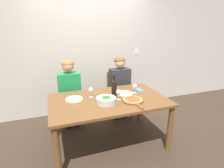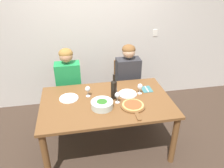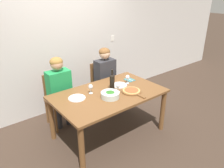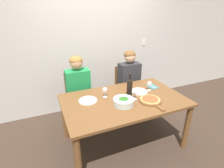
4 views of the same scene
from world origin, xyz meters
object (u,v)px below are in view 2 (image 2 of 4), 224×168
at_px(chair_left, 70,90).
at_px(person_woman, 68,79).
at_px(chair_right, 126,85).
at_px(fork_on_napkin, 147,89).
at_px(dinner_plate_left, 69,98).
at_px(wine_bottle, 114,89).
at_px(broccoli_bowl, 102,104).
at_px(wine_glass_right, 140,87).
at_px(person_man, 128,74).
at_px(dinner_plate_right, 128,94).
at_px(wine_glass_left, 88,89).
at_px(pizza_on_board, 133,106).
at_px(wine_glass_centre, 118,96).

height_order(chair_left, person_woman, person_woman).
bearing_deg(chair_right, fork_on_napkin, -78.07).
height_order(chair_left, dinner_plate_left, chair_left).
height_order(wine_bottle, broccoli_bowl, wine_bottle).
relative_size(wine_bottle, fork_on_napkin, 1.92).
bearing_deg(wine_glass_right, chair_left, 142.92).
relative_size(person_man, broccoli_bowl, 4.51).
xyz_separation_m(chair_right, broccoli_bowl, (-0.55, -0.96, 0.30)).
relative_size(chair_left, fork_on_napkin, 5.10).
bearing_deg(dinner_plate_right, chair_left, 137.95).
bearing_deg(wine_glass_right, wine_bottle, -172.27).
distance_m(broccoli_bowl, dinner_plate_left, 0.49).
relative_size(dinner_plate_right, wine_glass_left, 1.67).
relative_size(person_man, dinner_plate_right, 4.96).
xyz_separation_m(chair_right, wine_glass_right, (0.00, -0.73, 0.36)).
bearing_deg(wine_bottle, chair_right, 64.65).
bearing_deg(person_man, person_woman, 180.00).
xyz_separation_m(chair_left, dinner_plate_left, (0.00, -0.68, 0.26)).
height_order(wine_bottle, wine_glass_right, wine_bottle).
distance_m(dinner_plate_right, wine_glass_left, 0.55).
bearing_deg(fork_on_napkin, wine_glass_left, -177.93).
xyz_separation_m(chair_right, person_woman, (-0.96, -0.11, 0.25)).
bearing_deg(person_man, chair_left, 173.52).
relative_size(pizza_on_board, wine_glass_centre, 2.98).
bearing_deg(wine_bottle, person_woman, 131.40).
bearing_deg(person_woman, wine_glass_left, -65.24).
xyz_separation_m(person_woman, broccoli_bowl, (0.40, -0.85, 0.05)).
relative_size(chair_right, pizza_on_board, 2.04).
bearing_deg(chair_left, dinner_plate_left, -89.88).
distance_m(wine_bottle, pizza_on_board, 0.34).
bearing_deg(chair_right, dinner_plate_right, -102.95).
bearing_deg(dinner_plate_left, pizza_on_board, -23.44).
bearing_deg(person_man, wine_glass_right, -89.64).
bearing_deg(person_woman, broccoli_bowl, -64.64).
height_order(dinner_plate_right, pizza_on_board, pizza_on_board).
bearing_deg(wine_glass_centre, wine_glass_left, 147.89).
relative_size(dinner_plate_left, wine_glass_left, 1.67).
relative_size(person_man, wine_glass_left, 8.26).
height_order(dinner_plate_left, pizza_on_board, pizza_on_board).
bearing_deg(dinner_plate_right, person_woman, 142.59).
height_order(chair_right, pizza_on_board, chair_right).
height_order(person_man, fork_on_napkin, person_man).
xyz_separation_m(person_man, wine_glass_left, (-0.70, -0.56, 0.11)).
xyz_separation_m(chair_left, wine_glass_centre, (0.61, -0.89, 0.36)).
xyz_separation_m(broccoli_bowl, fork_on_napkin, (0.69, 0.33, -0.04)).
distance_m(person_woman, wine_glass_right, 1.15).
distance_m(chair_left, dinner_plate_left, 0.73).
xyz_separation_m(person_man, wine_glass_centre, (-0.34, -0.78, 0.11)).
relative_size(person_woman, wine_bottle, 3.61).
bearing_deg(person_man, fork_on_napkin, -75.70).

